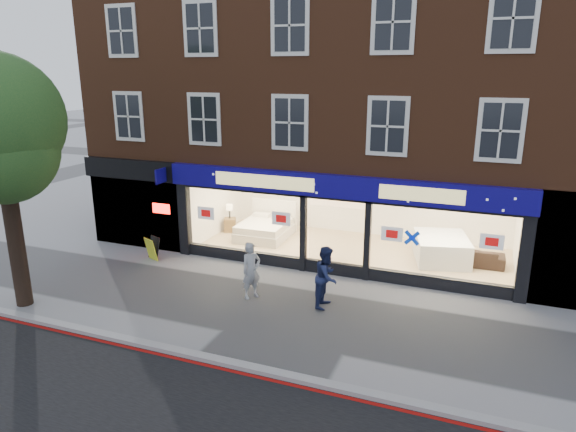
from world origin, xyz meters
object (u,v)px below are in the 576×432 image
Objects in this scene: a_board at (153,249)px; pedestrian_grey at (251,270)px; display_bed at (265,228)px; mattress_stack at (441,248)px; pedestrian_blue at (327,277)px; sofa at (473,256)px.

pedestrian_grey is at bearing 3.45° from a_board.
pedestrian_grey is (1.76, -4.99, 0.38)m from display_bed.
mattress_stack is at bearing 41.75° from a_board.
mattress_stack is at bearing -2.94° from display_bed.
mattress_stack is 1.48× the size of pedestrian_grey.
a_board is (-9.34, -3.30, -0.12)m from mattress_stack.
pedestrian_grey is 0.95× the size of pedestrian_blue.
display_bed reaches higher than a_board.
a_board is at bearing 103.38° from pedestrian_grey.
pedestrian_grey is (-4.83, -4.84, 0.31)m from mattress_stack.
pedestrian_grey reaches higher than display_bed.
pedestrian_blue is at bearing 11.26° from a_board.
sofa is at bearing 39.71° from a_board.
pedestrian_blue reaches higher than mattress_stack.
pedestrian_blue is at bearing -119.91° from mattress_stack.
display_bed is at bearing 41.48° from pedestrian_blue.
display_bed is 1.37× the size of pedestrian_grey.
mattress_stack reaches higher than sofa.
display_bed is 0.92× the size of mattress_stack.
display_bed reaches higher than sofa.
a_board is at bearing 15.50° from sofa.
mattress_stack is 6.85m from pedestrian_grey.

